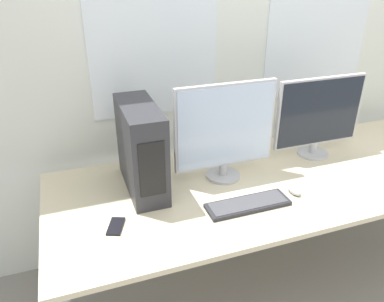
{
  "coord_description": "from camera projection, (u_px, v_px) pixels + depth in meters",
  "views": [
    {
      "loc": [
        -1.07,
        -1.07,
        1.83
      ],
      "look_at": [
        -0.53,
        0.47,
        1.0
      ],
      "focal_mm": 35.0,
      "sensor_mm": 36.0,
      "label": 1
    }
  ],
  "objects": [
    {
      "name": "keyboard",
      "position": [
        248.0,
        204.0,
        1.83
      ],
      "size": [
        0.42,
        0.13,
        0.02
      ],
      "color": "#28282D",
      "rests_on": "desk"
    },
    {
      "name": "monitor_right_near",
      "position": [
        319.0,
        115.0,
        2.22
      ],
      "size": [
        0.57,
        0.19,
        0.49
      ],
      "color": "#B7B7BC",
      "rests_on": "desk"
    },
    {
      "name": "cell_phone",
      "position": [
        116.0,
        226.0,
        1.69
      ],
      "size": [
        0.1,
        0.14,
        0.01
      ],
      "rotation": [
        0.0,
        0.0,
        -0.37
      ],
      "color": "black",
      "rests_on": "desk"
    },
    {
      "name": "wall_back",
      "position": [
        239.0,
        48.0,
        2.34
      ],
      "size": [
        8.0,
        0.07,
        2.7
      ],
      "color": "silver",
      "rests_on": "ground_plane"
    },
    {
      "name": "desk",
      "position": [
        280.0,
        182.0,
        2.11
      ],
      "size": [
        2.54,
        0.95,
        0.76
      ],
      "color": "beige",
      "rests_on": "ground_plane"
    },
    {
      "name": "mouse",
      "position": [
        294.0,
        190.0,
        1.94
      ],
      "size": [
        0.05,
        0.1,
        0.03
      ],
      "color": "#B2B2B7",
      "rests_on": "desk"
    },
    {
      "name": "monitor_main",
      "position": [
        225.0,
        130.0,
        1.96
      ],
      "size": [
        0.56,
        0.19,
        0.54
      ],
      "color": "#B7B7BC",
      "rests_on": "desk"
    },
    {
      "name": "pc_tower",
      "position": [
        141.0,
        148.0,
        1.9
      ],
      "size": [
        0.17,
        0.47,
        0.46
      ],
      "color": "#2D2D33",
      "rests_on": "desk"
    }
  ]
}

